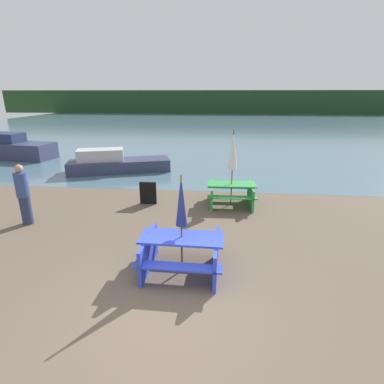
{
  "coord_description": "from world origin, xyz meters",
  "views": [
    {
      "loc": [
        0.8,
        -4.03,
        3.52
      ],
      "look_at": [
        0.02,
        4.0,
        0.85
      ],
      "focal_mm": 28.0,
      "sensor_mm": 36.0,
      "label": 1
    }
  ],
  "objects": [
    {
      "name": "ground_plane",
      "position": [
        0.0,
        0.0,
        0.0
      ],
      "size": [
        60.0,
        60.0,
        0.0
      ],
      "primitive_type": "plane",
      "color": "brown"
    },
    {
      "name": "water",
      "position": [
        0.0,
        31.66,
        -0.0
      ],
      "size": [
        60.0,
        50.0,
        0.0
      ],
      "color": "slate",
      "rests_on": "ground_plane"
    },
    {
      "name": "far_treeline",
      "position": [
        0.0,
        51.66,
        2.0
      ],
      "size": [
        80.0,
        1.6,
        4.0
      ],
      "color": "#1E3D1E",
      "rests_on": "water"
    },
    {
      "name": "picnic_table_blue",
      "position": [
        0.07,
        1.33,
        0.47
      ],
      "size": [
        1.71,
        1.42,
        0.78
      ],
      "rotation": [
        0.0,
        0.0,
        -0.02
      ],
      "color": "blue",
      "rests_on": "ground_plane"
    },
    {
      "name": "picnic_table_green",
      "position": [
        1.18,
        5.36,
        0.44
      ],
      "size": [
        1.59,
        1.43,
        0.73
      ],
      "rotation": [
        0.0,
        0.0,
        0.03
      ],
      "color": "green",
      "rests_on": "ground_plane"
    },
    {
      "name": "umbrella_white",
      "position": [
        1.18,
        5.36,
        1.82
      ],
      "size": [
        0.29,
        0.29,
        2.45
      ],
      "color": "brown",
      "rests_on": "ground_plane"
    },
    {
      "name": "umbrella_navy",
      "position": [
        0.07,
        1.33,
        1.53
      ],
      "size": [
        0.23,
        0.23,
        2.08
      ],
      "color": "brown",
      "rests_on": "ground_plane"
    },
    {
      "name": "boat",
      "position": [
        -4.09,
        9.27,
        0.4
      ],
      "size": [
        4.81,
        2.69,
        1.09
      ],
      "rotation": [
        0.0,
        0.0,
        0.31
      ],
      "color": "#333856",
      "rests_on": "water"
    },
    {
      "name": "boat_second",
      "position": [
        -10.6,
        11.67,
        0.55
      ],
      "size": [
        4.01,
        2.06,
        1.41
      ],
      "rotation": [
        0.0,
        0.0,
        -0.12
      ],
      "color": "#333856",
      "rests_on": "water"
    },
    {
      "name": "person",
      "position": [
        -4.58,
        3.28,
        0.86
      ],
      "size": [
        0.34,
        0.34,
        1.71
      ],
      "color": "#283351",
      "rests_on": "ground_plane"
    },
    {
      "name": "signboard",
      "position": [
        -1.56,
        5.18,
        0.38
      ],
      "size": [
        0.55,
        0.08,
        0.75
      ],
      "color": "black",
      "rests_on": "ground_plane"
    }
  ]
}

